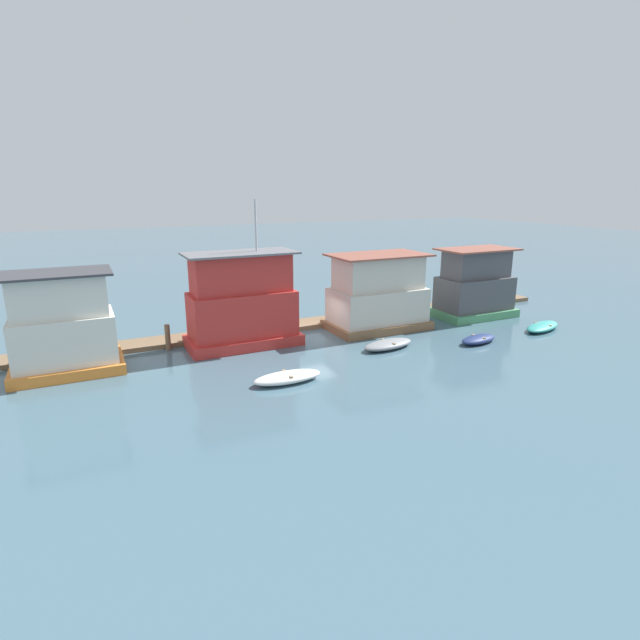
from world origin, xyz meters
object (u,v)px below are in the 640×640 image
houseboat_brown (378,295)px  mooring_post_far_left (467,301)px  dinghy_white (288,377)px  houseboat_orange (63,327)px  dinghy_navy (478,339)px  houseboat_red (242,304)px  houseboat_green (475,286)px  dinghy_teal (542,327)px  dinghy_grey (388,344)px  mooring_post_far_right (168,337)px

houseboat_brown → mooring_post_far_left: 9.56m
dinghy_white → mooring_post_far_left: 20.25m
houseboat_orange → dinghy_white: houseboat_orange is taller
dinghy_navy → houseboat_orange: bearing=166.3°
houseboat_red → houseboat_green: (17.84, -0.60, -0.35)m
dinghy_teal → houseboat_brown: bearing=152.1°
houseboat_orange → mooring_post_far_left: bearing=2.8°
dinghy_grey → dinghy_navy: size_ratio=1.24×
houseboat_orange → houseboat_red: (9.75, 0.36, 0.17)m
houseboat_green → mooring_post_far_left: 2.46m
houseboat_brown → houseboat_green: 8.38m
houseboat_orange → dinghy_navy: (23.15, -5.66, -2.22)m
houseboat_brown → dinghy_white: (-9.33, -6.50, -2.10)m
houseboat_red → dinghy_grey: size_ratio=2.42×
dinghy_white → mooring_post_far_right: (-4.50, 7.89, 0.52)m
mooring_post_far_left → dinghy_grey: bearing=-153.6°
houseboat_red → dinghy_grey: houseboat_red is taller
dinghy_teal → mooring_post_far_right: bearing=164.3°
houseboat_red → dinghy_navy: size_ratio=3.00×
mooring_post_far_right → houseboat_orange: bearing=-165.3°
dinghy_grey → dinghy_navy: dinghy_grey is taller
houseboat_green → dinghy_navy: bearing=-129.4°
houseboat_red → houseboat_green: size_ratio=1.47×
houseboat_orange → dinghy_navy: 23.94m
dinghy_navy → mooring_post_far_left: mooring_post_far_left is taller
dinghy_teal → mooring_post_far_left: 6.75m
houseboat_green → houseboat_brown: bearing=178.2°
houseboat_green → dinghy_navy: houseboat_green is taller
houseboat_brown → dinghy_navy: bearing=-55.3°
houseboat_red → mooring_post_far_right: 4.86m
dinghy_grey → mooring_post_far_right: mooring_post_far_right is taller
houseboat_brown → dinghy_navy: (3.94, -5.68, -2.12)m
houseboat_orange → dinghy_teal: 29.78m
houseboat_red → dinghy_grey: 9.20m
houseboat_orange → dinghy_teal: bearing=-10.2°
houseboat_brown → dinghy_teal: bearing=-27.9°
dinghy_navy → mooring_post_far_right: mooring_post_far_right is taller
houseboat_red → dinghy_white: houseboat_red is taller
dinghy_white → dinghy_grey: size_ratio=0.98×
dinghy_teal → mooring_post_far_right: 24.77m
dinghy_grey → houseboat_green: bearing=20.8°
dinghy_grey → dinghy_navy: (5.70, -1.56, -0.01)m
dinghy_teal → mooring_post_far_left: (-0.70, 6.70, 0.48)m
dinghy_teal → mooring_post_far_left: size_ratio=2.71×
dinghy_navy → mooring_post_far_right: size_ratio=1.87×
houseboat_brown → dinghy_grey: size_ratio=1.86×
dinghy_white → dinghy_teal: 19.38m
dinghy_grey → dinghy_teal: (11.78, -1.19, -0.02)m
dinghy_teal → houseboat_red: bearing=163.8°
houseboat_green → mooring_post_far_left: houseboat_green is taller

